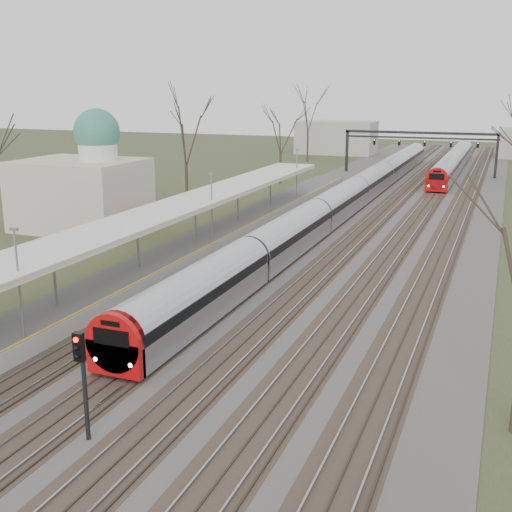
# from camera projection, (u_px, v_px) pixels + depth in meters

# --- Properties ---
(track_bed) EXTENTS (24.00, 160.00, 0.22)m
(track_bed) POSITION_uv_depth(u_px,v_px,m) (376.00, 212.00, 63.33)
(track_bed) COLOR #474442
(track_bed) RESTS_ON ground
(platform) EXTENTS (3.50, 69.00, 1.00)m
(platform) POSITION_uv_depth(u_px,v_px,m) (216.00, 237.00, 50.73)
(platform) COLOR #9E9B93
(platform) RESTS_ON ground
(canopy) EXTENTS (4.10, 50.00, 3.11)m
(canopy) POSITION_uv_depth(u_px,v_px,m) (189.00, 203.00, 45.80)
(canopy) COLOR slate
(canopy) RESTS_ON platform
(dome_building) EXTENTS (10.00, 8.00, 10.30)m
(dome_building) POSITION_uv_depth(u_px,v_px,m) (83.00, 187.00, 54.83)
(dome_building) COLOR beige
(dome_building) RESTS_ON ground
(signal_gantry) EXTENTS (21.00, 0.59, 6.08)m
(signal_gantry) POSITION_uv_depth(u_px,v_px,m) (420.00, 140.00, 89.10)
(signal_gantry) COLOR black
(signal_gantry) RESTS_ON ground
(tree_west_far) EXTENTS (5.50, 5.50, 11.33)m
(tree_west_far) POSITION_uv_depth(u_px,v_px,m) (185.00, 130.00, 61.08)
(tree_west_far) COLOR #2D231C
(tree_west_far) RESTS_ON ground
(train_near) EXTENTS (2.62, 90.21, 3.05)m
(train_near) POSITION_uv_depth(u_px,v_px,m) (356.00, 191.00, 66.76)
(train_near) COLOR #B1B4BB
(train_near) RESTS_ON ground
(train_far) EXTENTS (2.62, 45.21, 3.05)m
(train_far) POSITION_uv_depth(u_px,v_px,m) (453.00, 161.00, 93.91)
(train_far) COLOR #B1B4BB
(train_far) RESTS_ON ground
(signal_post) EXTENTS (0.35, 0.45, 4.10)m
(signal_post) POSITION_uv_depth(u_px,v_px,m) (82.00, 370.00, 21.53)
(signal_post) COLOR black
(signal_post) RESTS_ON ground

